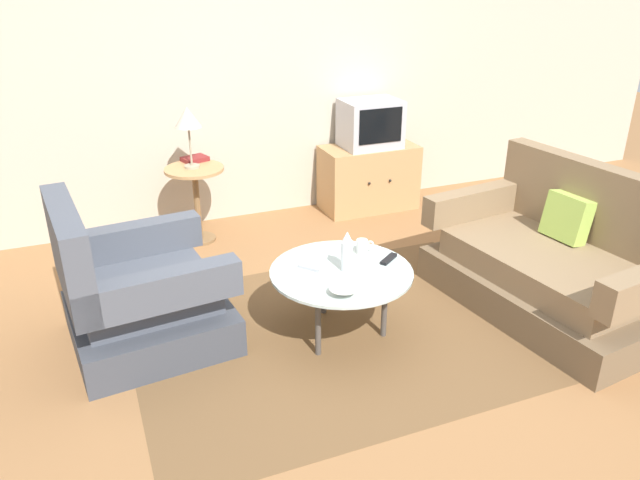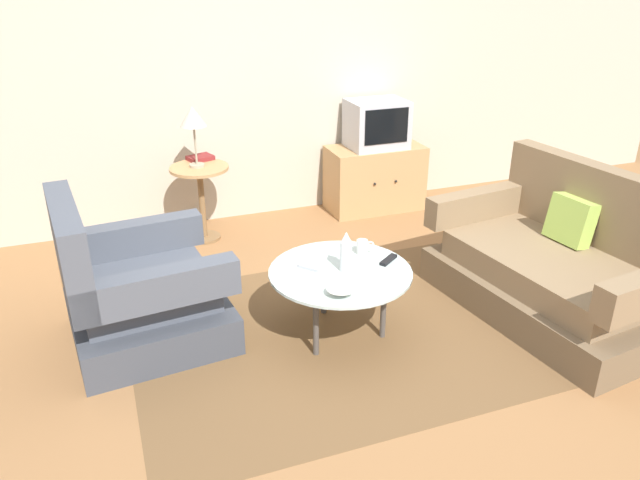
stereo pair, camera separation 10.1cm
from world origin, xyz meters
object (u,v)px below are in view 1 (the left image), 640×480
object	(u,v)px
bowl	(344,291)
vase	(347,252)
armchair	(137,298)
side_table	(196,189)
couch	(556,265)
mug	(363,246)
tv_stand	(369,178)
television	(370,124)
book	(195,159)
tv_remote_dark	(389,259)
tv_remote_silver	(310,268)
table_lamp	(188,119)
coffee_table	(341,275)

from	to	relation	value
bowl	vase	bearing A→B (deg)	62.53
armchair	side_table	xyz separation A→B (m)	(0.65, 1.38, 0.14)
armchair	couch	size ratio (longest dim) A/B	0.59
mug	tv_stand	bearing A→B (deg)	62.61
couch	television	world-z (taller)	television
mug	book	world-z (taller)	book
couch	vase	bearing A→B (deg)	74.22
television	tv_remote_dark	size ratio (longest dim) A/B	3.34
armchair	tv_remote_silver	xyz separation A→B (m)	(1.01, -0.28, 0.14)
armchair	bowl	xyz separation A→B (m)	(1.07, -0.65, 0.16)
armchair	couch	bearing A→B (deg)	71.59
tv_stand	tv_remote_dark	world-z (taller)	tv_stand
table_lamp	mug	distance (m)	1.84
armchair	television	distance (m)	2.80
armchair	side_table	bearing A→B (deg)	148.85
tv_stand	vase	world-z (taller)	vase
coffee_table	tv_remote_silver	xyz separation A→B (m)	(-0.17, 0.09, 0.04)
side_table	tv_remote_dark	xyz separation A→B (m)	(0.86, -1.73, -0.00)
vase	tv_remote_silver	size ratio (longest dim) A/B	1.83
mug	bowl	xyz separation A→B (m)	(-0.33, -0.45, -0.03)
armchair	coffee_table	world-z (taller)	armchair
bowl	book	distance (m)	2.24
armchair	bowl	size ratio (longest dim) A/B	6.04
vase	tv_remote_dark	size ratio (longest dim) A/B	1.66
vase	table_lamp	bearing A→B (deg)	107.94
side_table	tv_remote_dark	size ratio (longest dim) A/B	4.14
armchair	mug	size ratio (longest dim) A/B	8.21
coffee_table	vase	distance (m)	0.16
tv_remote_silver	vase	bearing A→B (deg)	24.31
armchair	table_lamp	bearing A→B (deg)	149.43
television	side_table	bearing A→B (deg)	-174.84
television	vase	size ratio (longest dim) A/B	2.01
armchair	mug	distance (m)	1.43
armchair	tv_remote_silver	size ratio (longest dim) A/B	7.13
vase	tv_remote_silver	world-z (taller)	vase
side_table	bowl	size ratio (longest dim) A/B	3.87
side_table	television	distance (m)	1.69
couch	mug	distance (m)	1.32
tv_stand	mug	distance (m)	1.95
couch	tv_stand	bearing A→B (deg)	1.93
armchair	book	distance (m)	1.74
table_lamp	tv_remote_silver	world-z (taller)	table_lamp
side_table	couch	bearing A→B (deg)	-44.48
vase	bowl	distance (m)	0.32
tv_stand	bowl	size ratio (longest dim) A/B	5.31
armchair	television	world-z (taller)	television
mug	coffee_table	bearing A→B (deg)	-142.65
mug	table_lamp	bearing A→B (deg)	115.72
armchair	book	xyz separation A→B (m)	(0.69, 1.56, 0.34)
mug	tv_remote_dark	xyz separation A→B (m)	(0.11, -0.16, -0.04)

